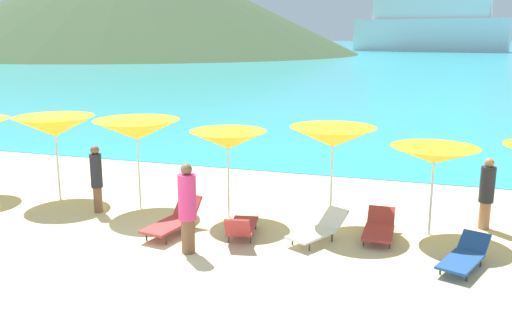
# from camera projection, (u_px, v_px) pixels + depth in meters

# --- Properties ---
(ground_plane) EXTENTS (50.00, 100.00, 0.30)m
(ground_plane) POSITION_uv_depth(u_px,v_px,m) (257.00, 164.00, 19.97)
(ground_plane) COLOR beige
(ocean_water) EXTENTS (650.00, 440.00, 0.02)m
(ocean_water) POSITION_uv_depth(u_px,v_px,m) (420.00, 46.00, 222.97)
(ocean_water) COLOR #2DADBC
(ocean_water) RESTS_ON ground_plane
(headland_hill) EXTENTS (108.62, 108.62, 25.74)m
(headland_hill) POSITION_uv_depth(u_px,v_px,m) (136.00, 0.00, 134.79)
(headland_hill) COLOR #384C2D
(headland_hill) RESTS_ON ground_plane
(umbrella_2) EXTENTS (2.22, 2.22, 2.29)m
(umbrella_2) POSITION_uv_depth(u_px,v_px,m) (55.00, 127.00, 14.79)
(umbrella_2) COLOR silver
(umbrella_2) RESTS_ON ground_plane
(umbrella_3) EXTENTS (2.39, 2.39, 2.32)m
(umbrella_3) POSITION_uv_depth(u_px,v_px,m) (137.00, 130.00, 13.97)
(umbrella_3) COLOR silver
(umbrella_3) RESTS_ON ground_plane
(umbrella_4) EXTENTS (2.02, 2.02, 2.16)m
(umbrella_4) POSITION_uv_depth(u_px,v_px,m) (228.00, 140.00, 13.29)
(umbrella_4) COLOR silver
(umbrella_4) RESTS_ON ground_plane
(umbrella_5) EXTENTS (2.12, 2.12, 2.35)m
(umbrella_5) POSITION_uv_depth(u_px,v_px,m) (333.00, 137.00, 12.67)
(umbrella_5) COLOR silver
(umbrella_5) RESTS_ON ground_plane
(umbrella_6) EXTENTS (1.98, 1.98, 2.02)m
(umbrella_6) POSITION_uv_depth(u_px,v_px,m) (434.00, 155.00, 12.11)
(umbrella_6) COLOR silver
(umbrella_6) RESTS_ON ground_plane
(lounge_chair_0) EXTENTS (1.08, 1.69, 0.53)m
(lounge_chair_0) POSITION_uv_depth(u_px,v_px,m) (464.00, 256.00, 10.66)
(lounge_chair_0) COLOR #1E478C
(lounge_chair_0) RESTS_ON ground_plane
(lounge_chair_1) EXTENTS (0.88, 1.72, 0.73)m
(lounge_chair_1) POSITION_uv_depth(u_px,v_px,m) (174.00, 220.00, 12.50)
(lounge_chair_1) COLOR #A53333
(lounge_chair_1) RESTS_ON ground_plane
(lounge_chair_2) EXTENTS (1.21, 1.62, 0.60)m
(lounge_chair_2) POSITION_uv_depth(u_px,v_px,m) (319.00, 229.00, 12.05)
(lounge_chair_2) COLOR white
(lounge_chair_2) RESTS_ON ground_plane
(lounge_chair_4) EXTENTS (0.65, 1.46, 0.56)m
(lounge_chair_4) POSITION_uv_depth(u_px,v_px,m) (379.00, 228.00, 12.19)
(lounge_chair_4) COLOR #A53333
(lounge_chair_4) RESTS_ON ground_plane
(lounge_chair_6) EXTENTS (0.83, 1.62, 0.67)m
(lounge_chair_6) POSITION_uv_depth(u_px,v_px,m) (241.00, 226.00, 12.20)
(lounge_chair_6) COLOR #A53333
(lounge_chair_6) RESTS_ON ground_plane
(beachgoer_0) EXTENTS (0.29, 0.29, 1.72)m
(beachgoer_0) POSITION_uv_depth(u_px,v_px,m) (96.00, 177.00, 13.87)
(beachgoer_0) COLOR brown
(beachgoer_0) RESTS_ON ground_plane
(beachgoer_1) EXTENTS (0.33, 0.33, 1.68)m
(beachgoer_1) POSITION_uv_depth(u_px,v_px,m) (487.00, 192.00, 12.69)
(beachgoer_1) COLOR #A3704C
(beachgoer_1) RESTS_ON ground_plane
(beachgoer_3) EXTENTS (0.37, 0.37, 1.90)m
(beachgoer_3) POSITION_uv_depth(u_px,v_px,m) (187.00, 206.00, 11.24)
(beachgoer_3) COLOR brown
(beachgoer_3) RESTS_ON ground_plane
(cruise_ship) EXTENTS (42.22, 16.12, 25.48)m
(cruise_ship) POSITION_uv_depth(u_px,v_px,m) (431.00, 15.00, 153.69)
(cruise_ship) COLOR white
(cruise_ship) RESTS_ON ocean_water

